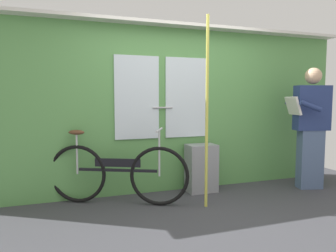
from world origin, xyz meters
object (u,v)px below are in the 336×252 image
at_px(trash_bin_by_wall, 201,168).
at_px(handrail_pole, 207,113).
at_px(bicycle_near_door, 117,173).
at_px(passenger_reading_newspaper, 311,125).

bearing_deg(trash_bin_by_wall, handrail_pole, -109.80).
height_order(bicycle_near_door, passenger_reading_newspaper, passenger_reading_newspaper).
xyz_separation_m(bicycle_near_door, handrail_pole, (0.99, -0.44, 0.74)).
xyz_separation_m(trash_bin_by_wall, handrail_pole, (-0.21, -0.58, 0.79)).
height_order(passenger_reading_newspaper, trash_bin_by_wall, passenger_reading_newspaper).
relative_size(passenger_reading_newspaper, handrail_pole, 0.77).
relative_size(trash_bin_by_wall, handrail_pole, 0.29).
bearing_deg(passenger_reading_newspaper, trash_bin_by_wall, 1.40).
xyz_separation_m(bicycle_near_door, trash_bin_by_wall, (1.20, 0.14, -0.05)).
xyz_separation_m(passenger_reading_newspaper, trash_bin_by_wall, (-1.54, 0.36, -0.58)).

